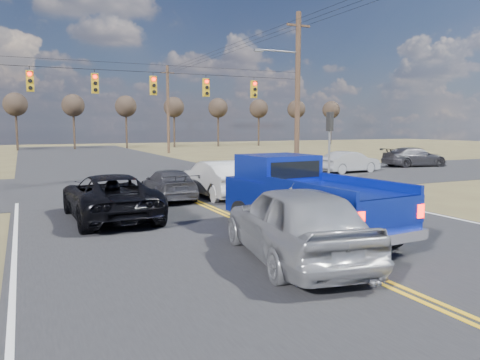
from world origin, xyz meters
name	(u,v)px	position (x,y,z in m)	size (l,w,h in m)	color
ground	(391,287)	(0.00, 0.00, 0.00)	(160.00, 160.00, 0.00)	brown
road_main	(208,207)	(0.00, 10.00, 0.00)	(14.00, 120.00, 0.02)	#28282B
road_cross	(155,184)	(0.00, 18.00, 0.00)	(120.00, 12.00, 0.02)	#28282B
signal_gantry	(164,90)	(0.50, 17.79, 5.06)	(19.60, 4.83, 10.00)	#473323
utility_poles	(158,86)	(0.00, 17.00, 5.23)	(19.60, 58.32, 10.00)	#473323
treeline	(121,90)	(0.00, 26.96, 5.70)	(87.00, 117.80, 7.40)	#33261C
pickup_truck	(305,198)	(0.78, 4.35, 1.11)	(2.85, 6.26, 2.28)	black
silver_suv	(295,222)	(-0.80, 2.34, 0.93)	(2.19, 5.43, 1.85)	#93959A
black_suv	(110,197)	(-3.88, 9.26, 0.78)	(2.59, 5.62, 1.56)	black
white_car_queue	(217,179)	(1.35, 12.39, 0.82)	(1.73, 4.96, 1.63)	silver
dgrey_car_queue	(169,184)	(-0.80, 12.68, 0.64)	(1.80, 4.44, 1.29)	#38383E
cross_car_east_near	(349,162)	(13.61, 18.65, 0.73)	(4.41, 1.54, 1.45)	#9FA1A7
cross_car_east_far	(414,157)	(21.20, 20.34, 0.75)	(5.19, 2.11, 1.51)	#37363B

